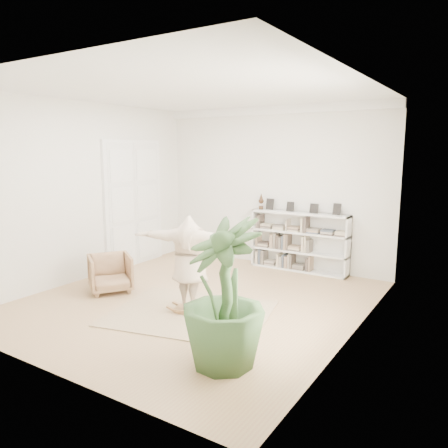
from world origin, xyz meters
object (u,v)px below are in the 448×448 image
object	(u,v)px
bookshelf	(299,242)
rocker_board	(191,309)
armchair	(110,273)
person	(190,260)
houseplant	(223,294)

from	to	relation	value
bookshelf	rocker_board	distance (m)	3.45
armchair	rocker_board	world-z (taller)	armchair
armchair	person	world-z (taller)	person
bookshelf	rocker_board	world-z (taller)	bookshelf
bookshelf	houseplant	world-z (taller)	houseplant
armchair	houseplant	size ratio (longest dim) A/B	0.42
bookshelf	armchair	world-z (taller)	bookshelf
rocker_board	person	size ratio (longest dim) A/B	0.30
bookshelf	armchair	bearing A→B (deg)	-126.79
rocker_board	person	world-z (taller)	person
armchair	rocker_board	size ratio (longest dim) A/B	1.34
rocker_board	person	distance (m)	0.83
person	houseplant	size ratio (longest dim) A/B	1.02
bookshelf	rocker_board	size ratio (longest dim) A/B	3.83
bookshelf	armchair	size ratio (longest dim) A/B	2.85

